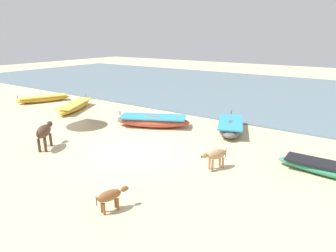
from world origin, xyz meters
TOP-DOWN VIEW (x-y plane):
  - ground at (0.00, 0.00)m, footprint 80.00×80.00m
  - sea_water at (0.00, 16.06)m, footprint 60.00×20.00m
  - fishing_boat_0 at (-11.02, 3.42)m, footprint 2.19×3.49m
  - fishing_boat_1 at (-1.31, 3.11)m, footprint 3.79×2.64m
  - fishing_boat_4 at (2.23, 4.46)m, footprint 2.13×3.21m
  - fishing_boat_5 at (-7.35, 3.16)m, footprint 2.52×3.77m
  - cow_adult_dark at (-3.08, -1.69)m, footprint 1.13×1.35m
  - calf_near_tan at (3.39, 0.45)m, footprint 0.65×1.03m
  - calf_far_brown at (2.25, -3.36)m, footprint 0.48×0.90m
  - debris_pile_0 at (-4.20, 1.38)m, footprint 2.93×2.93m

SIDE VIEW (x-z plane):
  - ground at x=0.00m, z-range 0.00..0.00m
  - sea_water at x=0.00m, z-range 0.00..0.08m
  - debris_pile_0 at x=-4.20m, z-range 0.00..0.37m
  - fishing_boat_0 at x=-11.02m, z-range -0.08..0.54m
  - fishing_boat_5 at x=-7.35m, z-range -0.08..0.56m
  - fishing_boat_4 at x=2.23m, z-range -0.08..0.66m
  - fishing_boat_1 at x=-1.31m, z-range -0.08..0.68m
  - calf_far_brown at x=2.25m, z-range 0.13..0.73m
  - calf_near_tan at x=3.39m, z-range 0.15..0.85m
  - cow_adult_dark at x=-3.08m, z-range 0.21..1.20m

